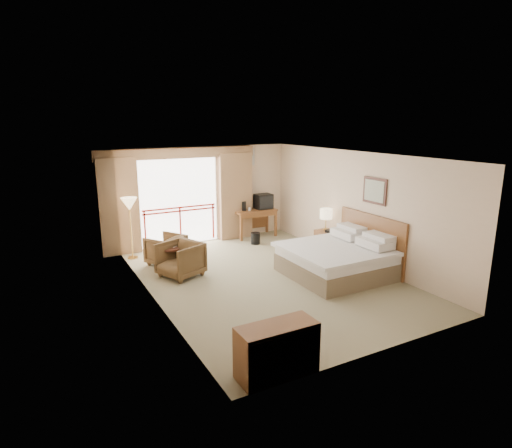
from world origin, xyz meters
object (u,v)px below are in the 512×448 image
bed (338,259)px  floor_lamp (129,206)px  desk (254,215)px  wastebasket (256,238)px  dresser (277,350)px  armchair_far (167,264)px  tv (264,201)px  table_lamp (326,214)px  nightstand (326,242)px  side_table (171,255)px  armchair_near (181,276)px

bed → floor_lamp: 5.20m
desk → wastebasket: 0.99m
dresser → desk: bearing=64.9°
armchair_far → floor_lamp: bearing=-86.3°
tv → table_lamp: bearing=-93.4°
nightstand → dresser: size_ratio=0.56×
wastebasket → dresser: size_ratio=0.29×
dresser → side_table: bearing=90.6°
tv → armchair_far: (-3.38, -1.19, -1.04)m
desk → tv: tv is taller
bed → armchair_near: (-3.13, 1.61, -0.38)m
table_lamp → side_table: size_ratio=0.98×
desk → floor_lamp: 3.79m
table_lamp → desk: bearing=108.8°
table_lamp → tv: bearing=102.5°
armchair_far → armchair_near: size_ratio=0.92×
armchair_near → dresser: 4.31m
wastebasket → armchair_far: size_ratio=0.41×
tv → dresser: tv is taller
wastebasket → floor_lamp: (-3.34, 0.38, 1.18)m
table_lamp → tv: size_ratio=1.13×
bed → armchair_far: (-3.17, 2.59, -0.38)m
floor_lamp → dresser: (0.58, -6.12, -0.97)m
floor_lamp → desk: bearing=6.3°
wastebasket → side_table: size_ratio=0.58×
floor_lamp → armchair_far: bearing=-53.9°
side_table → table_lamp: bearing=-9.1°
tv → armchair_near: 4.12m
bed → table_lamp: (0.73, 1.42, 0.68)m
side_table → floor_lamp: 1.77m
tv → floor_lamp: floor_lamp is taller
dresser → wastebasket: bearing=64.8°
armchair_far → side_table: bearing=52.4°
wastebasket → floor_lamp: 3.56m
floor_lamp → bed: bearing=-42.2°
bed → side_table: 3.82m
armchair_far → armchair_near: (0.04, -0.98, 0.00)m
table_lamp → nightstand: bearing=-90.0°
nightstand → desk: 2.62m
nightstand → wastebasket: size_ratio=1.91×
nightstand → table_lamp: (0.00, 0.05, 0.75)m
bed → side_table: size_ratio=3.74×
side_table → wastebasket: bearing=19.9°
bed → armchair_near: 3.54m
floor_lamp → dresser: 6.22m
floor_lamp → dresser: floor_lamp is taller
side_table → armchair_far: bearing=84.8°
tv → armchair_far: size_ratio=0.62×
armchair_far → table_lamp: bearing=131.0°
side_table → floor_lamp: size_ratio=0.37×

